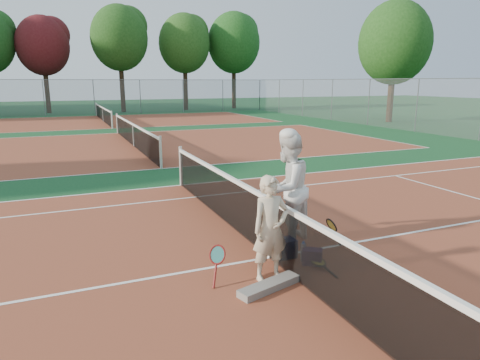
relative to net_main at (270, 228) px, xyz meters
name	(u,v)px	position (x,y,z in m)	size (l,w,h in m)	color
ground	(270,258)	(0.00, 0.00, -0.51)	(130.00, 130.00, 0.00)	#103E1D
court_main	(270,257)	(0.00, 0.00, -0.51)	(23.77, 10.97, 0.01)	brown
court_far_a	(134,146)	(0.00, 13.50, -0.51)	(23.77, 10.97, 0.01)	brown
court_far_b	(103,121)	(0.00, 27.00, -0.51)	(23.77, 10.97, 0.01)	brown
net_main	(270,228)	(0.00, 0.00, 0.00)	(0.10, 10.98, 1.02)	black
net_far_a	(133,135)	(0.00, 13.50, 0.00)	(0.10, 10.98, 1.02)	black
net_far_b	(103,114)	(0.00, 27.00, 0.00)	(0.10, 10.98, 1.02)	black
fence_back	(94,97)	(0.00, 34.00, 0.99)	(32.00, 0.06, 3.00)	slate
player_a	(271,229)	(-0.35, -0.69, 0.27)	(0.57, 0.37, 1.56)	beige
player_b	(287,188)	(0.61, 0.56, 0.49)	(0.97, 0.75, 1.99)	white
racket_red	(218,264)	(-1.09, -0.47, -0.24)	(0.33, 0.27, 0.53)	maroon
racket_black_held	(331,233)	(1.17, -0.04, -0.24)	(0.32, 0.27, 0.54)	black
racket_spare	(318,263)	(0.53, -0.62, -0.45)	(0.60, 0.27, 0.12)	black
sports_bag_navy	(284,248)	(0.22, -0.07, -0.36)	(0.39, 0.27, 0.31)	black
sports_bag_purple	(312,257)	(0.51, -0.49, -0.39)	(0.31, 0.21, 0.25)	#29102C
net_cover_canvas	(269,286)	(-0.51, -0.99, -0.46)	(1.00, 0.23, 0.11)	slate
water_bottle	(303,252)	(0.43, -0.33, -0.36)	(0.09, 0.09, 0.30)	#AABFD8
tree_back_maroon	(43,46)	(-3.76, 37.78, 5.44)	(4.59, 4.59, 8.61)	#382314
tree_back_3	(119,38)	(2.79, 36.47, 6.22)	(5.18, 5.18, 9.73)	#382314
tree_back_4	(184,44)	(9.22, 37.36, 6.01)	(5.08, 5.08, 9.47)	#382314
tree_back_5	(234,43)	(14.76, 37.90, 6.30)	(5.52, 5.52, 10.01)	#382314
tree_right_1	(395,43)	(18.94, 18.50, 4.94)	(4.97, 4.97, 8.32)	#382314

